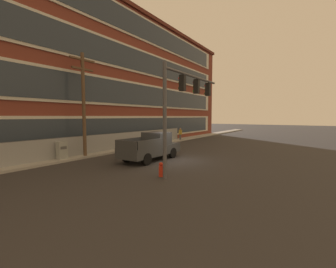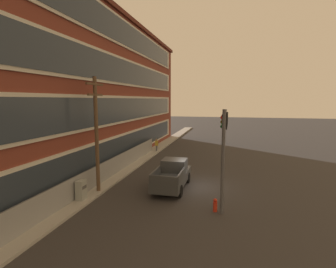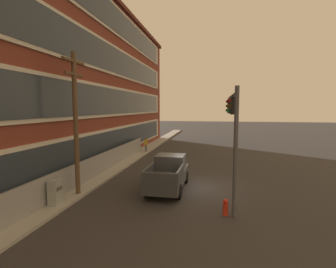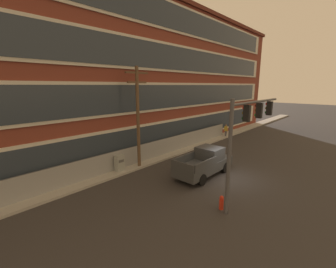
{
  "view_description": "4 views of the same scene",
  "coord_description": "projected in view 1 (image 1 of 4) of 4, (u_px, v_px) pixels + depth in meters",
  "views": [
    {
      "loc": [
        -13.71,
        -8.63,
        3.21
      ],
      "look_at": [
        2.15,
        1.86,
        1.72
      ],
      "focal_mm": 24.0,
      "sensor_mm": 36.0,
      "label": 1
    },
    {
      "loc": [
        -18.89,
        -2.53,
        6.48
      ],
      "look_at": [
        1.13,
        2.25,
        3.76
      ],
      "focal_mm": 28.0,
      "sensor_mm": 36.0,
      "label": 2
    },
    {
      "loc": [
        -16.16,
        -1.27,
        5.0
      ],
      "look_at": [
        0.86,
        1.78,
        3.25
      ],
      "focal_mm": 28.0,
      "sensor_mm": 36.0,
      "label": 3
    },
    {
      "loc": [
        -14.24,
        -7.03,
        6.57
      ],
      "look_at": [
        -1.34,
        4.5,
        2.81
      ],
      "focal_mm": 24.0,
      "sensor_mm": 36.0,
      "label": 4
    }
  ],
  "objects": [
    {
      "name": "ground_plane",
      "position": [
        173.0,
        160.0,
        16.4
      ],
      "size": [
        160.0,
        160.0,
        0.0
      ],
      "primitive_type": "plane",
      "color": "#333030"
    },
    {
      "name": "traffic_signal_mast",
      "position": [
        185.0,
        96.0,
        13.05
      ],
      "size": [
        6.55,
        0.43,
        5.95
      ],
      "color": "#4C4C51",
      "rests_on": "ground"
    },
    {
      "name": "utility_pole_near_corner",
      "position": [
        84.0,
        101.0,
        17.15
      ],
      "size": [
        2.14,
        0.26,
        7.99
      ],
      "color": "brown",
      "rests_on": "ground"
    },
    {
      "name": "fire_hydrant",
      "position": [
        161.0,
        170.0,
        11.96
      ],
      "size": [
        0.24,
        0.24,
        0.78
      ],
      "color": "red",
      "rests_on": "ground"
    },
    {
      "name": "pickup_truck_dark_grey",
      "position": [
        152.0,
        147.0,
        16.63
      ],
      "size": [
        5.29,
        2.09,
        2.01
      ],
      "color": "#383A3D",
      "rests_on": "ground"
    },
    {
      "name": "pedestrian_near_cabinet",
      "position": [
        180.0,
        133.0,
        29.45
      ],
      "size": [
        0.34,
        0.45,
        1.69
      ],
      "color": "#4C4C51",
      "rests_on": "ground"
    },
    {
      "name": "brick_mill_building",
      "position": [
        75.0,
        77.0,
        23.45
      ],
      "size": [
        49.53,
        10.82,
        14.68
      ],
      "color": "brown",
      "rests_on": "ground"
    },
    {
      "name": "electrical_cabinet",
      "position": [
        62.0,
        151.0,
        16.13
      ],
      "size": [
        0.66,
        0.49,
        1.4
      ],
      "color": "#939993",
      "rests_on": "ground"
    },
    {
      "name": "sidewalk_building_side",
      "position": [
        110.0,
        151.0,
        20.09
      ],
      "size": [
        80.0,
        1.63,
        0.16
      ],
      "primitive_type": "cube",
      "color": "#9E9B93",
      "rests_on": "ground"
    },
    {
      "name": "chain_link_fence",
      "position": [
        95.0,
        144.0,
        19.02
      ],
      "size": [
        26.9,
        0.06,
        1.67
      ],
      "color": "gray",
      "rests_on": "ground"
    }
  ]
}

